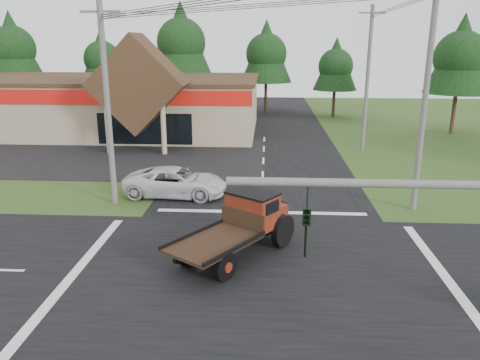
{
  "coord_description": "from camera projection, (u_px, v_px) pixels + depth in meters",
  "views": [
    {
      "loc": [
        0.23,
        -15.73,
        8.45
      ],
      "look_at": [
        -1.0,
        5.45,
        2.2
      ],
      "focal_mm": 35.0,
      "sensor_mm": 36.0,
      "label": 1
    }
  ],
  "objects": [
    {
      "name": "ground",
      "position": [
        258.0,
        278.0,
        17.46
      ],
      "size": [
        120.0,
        120.0,
        0.0
      ],
      "primitive_type": "plane",
      "color": "#2B4C1B",
      "rests_on": "ground"
    },
    {
      "name": "road_ns",
      "position": [
        258.0,
        278.0,
        17.46
      ],
      "size": [
        12.0,
        120.0,
        0.02
      ],
      "primitive_type": "cube",
      "color": "black",
      "rests_on": "ground"
    },
    {
      "name": "road_ew",
      "position": [
        258.0,
        278.0,
        17.46
      ],
      "size": [
        120.0,
        12.0,
        0.02
      ],
      "primitive_type": "cube",
      "color": "black",
      "rests_on": "ground"
    },
    {
      "name": "parking_apron",
      "position": [
        84.0,
        155.0,
        36.44
      ],
      "size": [
        28.0,
        14.0,
        0.02
      ],
      "primitive_type": "cube",
      "color": "black",
      "rests_on": "ground"
    },
    {
      "name": "cvs_building",
      "position": [
        105.0,
        103.0,
        45.87
      ],
      "size": [
        30.4,
        18.2,
        9.19
      ],
      "color": "tan",
      "rests_on": "ground"
    },
    {
      "name": "utility_pole_nw",
      "position": [
        107.0,
        104.0,
        24.05
      ],
      "size": [
        2.0,
        0.3,
        10.5
      ],
      "color": "#595651",
      "rests_on": "ground"
    },
    {
      "name": "utility_pole_ne",
      "position": [
        425.0,
        97.0,
        23.01
      ],
      "size": [
        2.0,
        0.3,
        11.5
      ],
      "color": "#595651",
      "rests_on": "ground"
    },
    {
      "name": "utility_pole_n",
      "position": [
        367.0,
        79.0,
        36.46
      ],
      "size": [
        2.0,
        0.3,
        11.2
      ],
      "color": "#595651",
      "rests_on": "ground"
    },
    {
      "name": "tree_row_a",
      "position": [
        12.0,
        46.0,
        55.17
      ],
      "size": [
        6.72,
        6.72,
        12.12
      ],
      "color": "#332316",
      "rests_on": "ground"
    },
    {
      "name": "tree_row_b",
      "position": [
        102.0,
        57.0,
        56.91
      ],
      "size": [
        5.6,
        5.6,
        10.1
      ],
      "color": "#332316",
      "rests_on": "ground"
    },
    {
      "name": "tree_row_c",
      "position": [
        181.0,
        40.0,
        54.82
      ],
      "size": [
        7.28,
        7.28,
        13.13
      ],
      "color": "#332316",
      "rests_on": "ground"
    },
    {
      "name": "tree_row_d",
      "position": [
        266.0,
        52.0,
        55.6
      ],
      "size": [
        6.16,
        6.16,
        11.11
      ],
      "color": "#332316",
      "rests_on": "ground"
    },
    {
      "name": "tree_row_e",
      "position": [
        336.0,
        64.0,
        53.61
      ],
      "size": [
        5.04,
        5.04,
        9.09
      ],
      "color": "#332316",
      "rests_on": "ground"
    },
    {
      "name": "tree_side_ne",
      "position": [
        461.0,
        55.0,
        43.1
      ],
      "size": [
        6.16,
        6.16,
        11.11
      ],
      "color": "#332316",
      "rests_on": "ground"
    },
    {
      "name": "antique_flatbed_truck",
      "position": [
        235.0,
        228.0,
        18.86
      ],
      "size": [
        5.34,
        6.26,
        2.52
      ],
      "primitive_type": null,
      "rotation": [
        0.0,
        0.0,
        -0.61
      ],
      "color": "#58190C",
      "rests_on": "ground"
    },
    {
      "name": "white_pickup",
      "position": [
        176.0,
        182.0,
        26.66
      ],
      "size": [
        5.98,
        3.05,
        1.62
      ],
      "primitive_type": "imported",
      "rotation": [
        0.0,
        0.0,
        1.51
      ],
      "color": "silver",
      "rests_on": "ground"
    }
  ]
}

